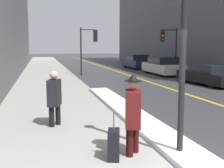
# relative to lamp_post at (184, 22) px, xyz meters

# --- Properties ---
(sidewalk_slab) EXTENTS (4.00, 80.00, 0.01)m
(sidewalk_slab) POSITION_rel_lamp_post_xyz_m (-2.15, 14.32, -2.63)
(sidewalk_slab) COLOR #9E9B93
(sidewalk_slab) RESTS_ON ground
(road_centre_stripe) EXTENTS (0.16, 80.00, 0.00)m
(road_centre_stripe) POSITION_rel_lamp_post_xyz_m (3.85, 14.32, -2.64)
(road_centre_stripe) COLOR gold
(road_centre_stripe) RESTS_ON ground
(snow_bank_curb) EXTENTS (0.87, 9.87, 0.13)m
(snow_bank_curb) POSITION_rel_lamp_post_xyz_m (0.11, 3.77, -2.58)
(snow_bank_curb) COLOR white
(snow_bank_curb) RESTS_ON ground
(lamp_post) EXTENTS (0.28, 0.28, 4.34)m
(lamp_post) POSITION_rel_lamp_post_xyz_m (0.00, 0.00, 0.00)
(lamp_post) COLOR black
(lamp_post) RESTS_ON ground
(traffic_light_near) EXTENTS (1.31, 0.32, 3.57)m
(traffic_light_near) POSITION_rel_lamp_post_xyz_m (1.02, 16.19, -0.06)
(traffic_light_near) COLOR black
(traffic_light_near) RESTS_ON ground
(traffic_light_far) EXTENTS (1.31, 0.33, 3.58)m
(traffic_light_far) POSITION_rel_lamp_post_xyz_m (6.79, 15.01, -0.05)
(traffic_light_far) COLOR black
(traffic_light_far) RESTS_ON ground
(pedestrian_trailing) EXTENTS (0.43, 0.57, 1.65)m
(pedestrian_trailing) POSITION_rel_lamp_post_xyz_m (-0.89, 0.32, -1.73)
(pedestrian_trailing) COLOR #340C0C
(pedestrian_trailing) RESTS_ON ground
(pedestrian_with_shoulder_bag) EXTENTS (0.42, 0.73, 1.53)m
(pedestrian_with_shoulder_bag) POSITION_rel_lamp_post_xyz_m (-2.30, 2.83, -1.79)
(pedestrian_with_shoulder_bag) COLOR black
(pedestrian_with_shoulder_bag) RESTS_ON ground
(parked_car_black) EXTENTS (2.14, 4.43, 1.17)m
(parked_car_black) POSITION_rel_lamp_post_xyz_m (6.85, 9.36, -2.08)
(parked_car_black) COLOR black
(parked_car_black) RESTS_ON ground
(parked_car_white) EXTENTS (1.92, 4.85, 1.38)m
(parked_car_white) POSITION_rel_lamp_post_xyz_m (6.67, 15.45, -1.99)
(parked_car_white) COLOR silver
(parked_car_white) RESTS_ON ground
(parked_car_navy) EXTENTS (1.84, 4.15, 1.38)m
(parked_car_navy) POSITION_rel_lamp_post_xyz_m (6.72, 21.75, -2.00)
(parked_car_navy) COLOR navy
(parked_car_navy) RESTS_ON ground
(rolling_suitcase) EXTENTS (0.31, 0.41, 0.95)m
(rolling_suitcase) POSITION_rel_lamp_post_xyz_m (-1.32, 0.16, -2.34)
(rolling_suitcase) COLOR black
(rolling_suitcase) RESTS_ON ground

